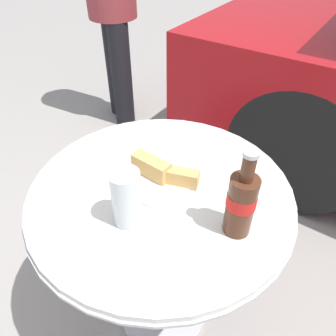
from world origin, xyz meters
The scene contains 5 objects.
ground_plane centered at (0.00, 0.00, 0.00)m, with size 30.00×30.00×0.00m, color gray.
bistro_table centered at (0.00, 0.00, 0.57)m, with size 0.76×0.76×0.71m.
cola_bottle_left centered at (0.24, -0.01, 0.81)m, with size 0.07×0.07×0.24m.
drinking_glass centered at (0.00, -0.14, 0.79)m, with size 0.07×0.07×0.16m.
lunch_plate_near centered at (-0.01, 0.02, 0.74)m, with size 0.21×0.21×0.07m.
Camera 1 is at (0.40, -0.54, 1.36)m, focal length 35.00 mm.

